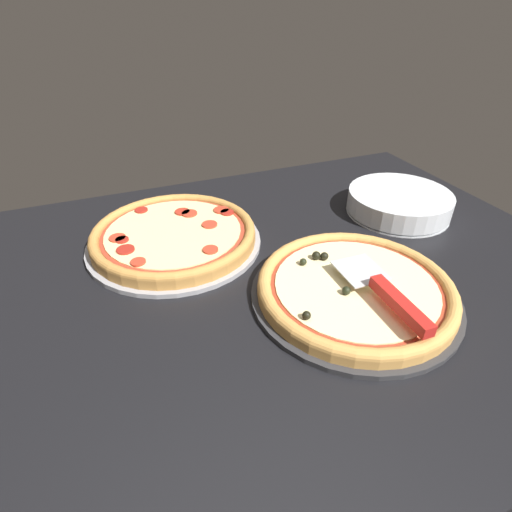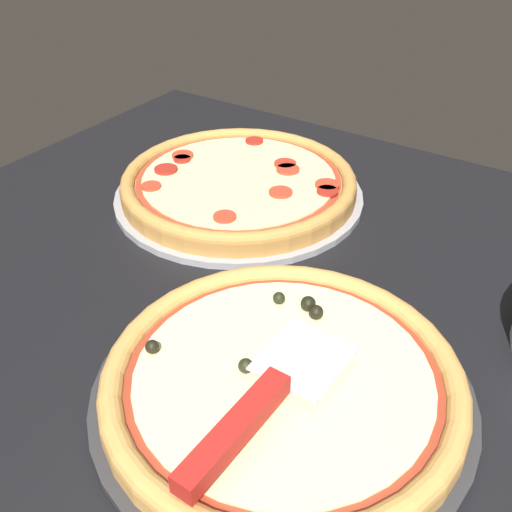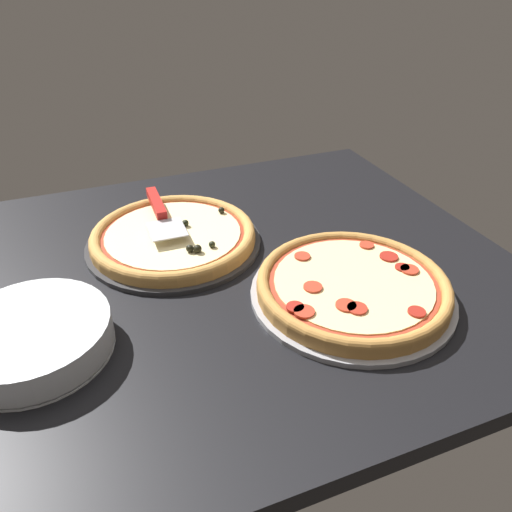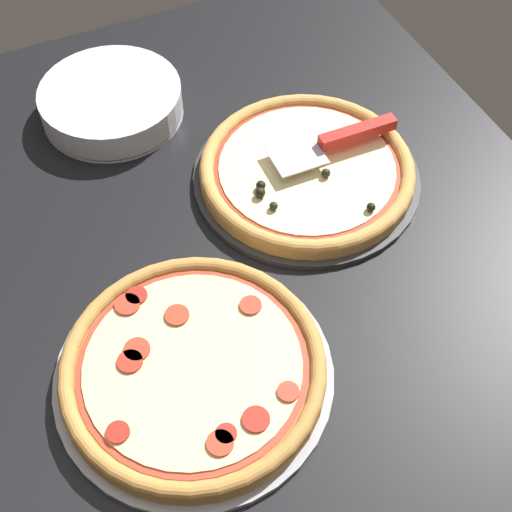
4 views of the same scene
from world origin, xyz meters
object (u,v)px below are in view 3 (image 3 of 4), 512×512
(pizza_front, at_px, (173,235))
(serving_spatula, at_px, (158,208))
(pizza_back, at_px, (353,285))
(plate_stack, at_px, (32,338))

(pizza_front, relative_size, serving_spatula, 1.59)
(pizza_front, height_order, pizza_back, pizza_front)
(pizza_front, bearing_deg, plate_stack, 40.05)
(pizza_front, bearing_deg, pizza_back, 130.89)
(pizza_back, distance_m, plate_stack, 0.56)
(plate_stack, bearing_deg, serving_spatula, -130.88)
(pizza_back, height_order, plate_stack, plate_stack)
(pizza_front, xyz_separation_m, serving_spatula, (0.01, -0.08, 0.03))
(plate_stack, bearing_deg, pizza_front, -139.95)
(pizza_front, distance_m, serving_spatula, 0.08)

